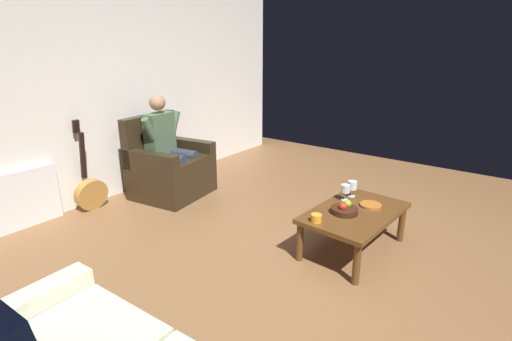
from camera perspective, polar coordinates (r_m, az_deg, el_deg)
The scene contains 12 objects.
ground_plane at distance 3.41m, azimuth 11.29°, elevation -13.82°, with size 6.96×6.96×0.00m, color brown.
wall_back at distance 4.90m, azimuth -20.76°, elevation 11.79°, with size 6.00×0.06×2.66m, color white.
armchair at distance 4.82m, azimuth -12.90°, elevation 0.27°, with size 0.94×0.87×0.99m.
person_seated at distance 4.72m, azimuth -13.01°, elevation 4.00°, with size 0.65×0.64×1.24m.
coffee_table at distance 3.53m, azimuth 14.58°, elevation -6.62°, with size 1.06×0.71×0.39m.
guitar at distance 4.69m, azimuth -23.58°, elevation -2.81°, with size 0.36×0.22×1.03m.
radiator at distance 4.54m, azimuth -31.35°, elevation -3.64°, with size 0.67×0.06×0.60m, color white.
wine_glass_near at distance 3.78m, azimuth 14.25°, elevation -2.29°, with size 0.09×0.09×0.16m.
wine_glass_far at distance 3.67m, azimuth 13.26°, elevation -2.80°, with size 0.09×0.09×0.16m.
fruit_bowl at distance 3.42m, azimuth 13.16°, elevation -5.71°, with size 0.23×0.23×0.11m.
decorative_dish at distance 3.63m, azimuth 16.83°, elevation -5.01°, with size 0.19×0.19×0.02m, color #B56627.
candle_jar at distance 3.22m, azimuth 9.04°, elevation -7.07°, with size 0.09×0.09×0.07m, color gold.
Camera 1 is at (2.65, 1.17, 1.80)m, focal length 26.65 mm.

